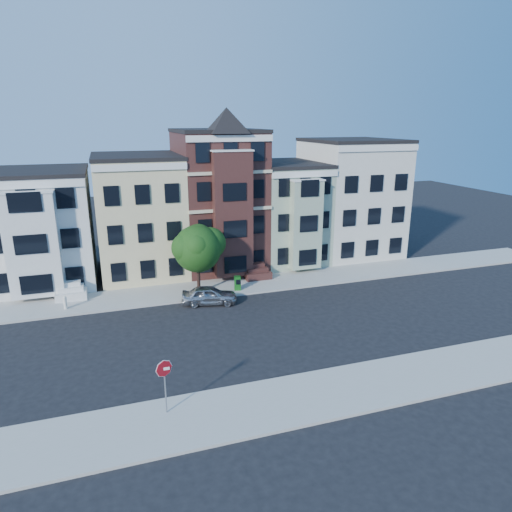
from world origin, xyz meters
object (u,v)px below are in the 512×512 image
object	(u,v)px
parked_car	(209,295)
stop_sign	(165,383)
newspaper_box	(237,283)
fire_hydrant	(65,304)
street_tree	(198,252)

from	to	relation	value
parked_car	stop_sign	distance (m)	13.29
newspaper_box	stop_sign	size ratio (longest dim) A/B	0.37
newspaper_box	fire_hydrant	size ratio (longest dim) A/B	1.46
parked_car	newspaper_box	xyz separation A→B (m)	(2.67, 1.78, 0.02)
street_tree	stop_sign	distance (m)	15.23
street_tree	stop_sign	xyz separation A→B (m)	(-4.43, -14.46, -1.80)
fire_hydrant	stop_sign	distance (m)	15.28
newspaper_box	fire_hydrant	bearing A→B (deg)	-167.97
newspaper_box	fire_hydrant	world-z (taller)	newspaper_box
stop_sign	street_tree	bearing A→B (deg)	73.70
street_tree	fire_hydrant	distance (m)	10.07
street_tree	stop_sign	size ratio (longest dim) A/B	2.19
fire_hydrant	street_tree	bearing A→B (deg)	0.81
street_tree	fire_hydrant	size ratio (longest dim) A/B	8.70
parked_car	fire_hydrant	world-z (taller)	parked_car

